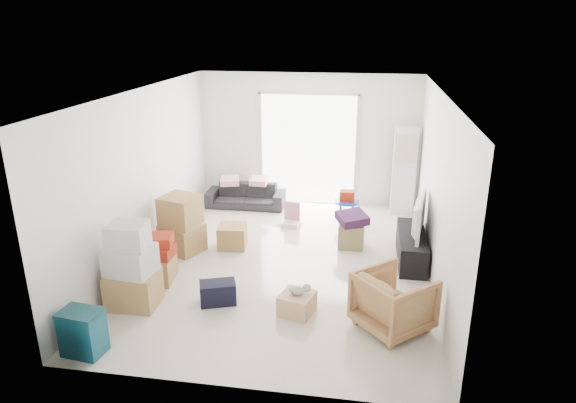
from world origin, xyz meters
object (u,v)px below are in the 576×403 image
(sofa, at_px, (246,192))
(kids_table, at_px, (347,200))
(armchair, at_px, (394,299))
(television, at_px, (413,229))
(ottoman, at_px, (351,235))
(wood_crate, at_px, (297,303))
(tv_console, at_px, (411,247))
(storage_bins, at_px, (83,332))
(ac_tower, at_px, (404,171))

(sofa, bearing_deg, kids_table, -13.50)
(sofa, relative_size, armchair, 1.95)
(armchair, bearing_deg, television, -52.22)
(kids_table, bearing_deg, sofa, 167.38)
(armchair, bearing_deg, ottoman, -27.88)
(television, distance_m, ottoman, 1.10)
(ottoman, distance_m, wood_crate, 2.33)
(tv_console, xyz_separation_m, armchair, (-0.35, -2.03, 0.18))
(tv_console, distance_m, kids_table, 1.96)
(tv_console, relative_size, kids_table, 2.32)
(armchair, bearing_deg, sofa, -7.25)
(kids_table, bearing_deg, wood_crate, -97.72)
(tv_console, distance_m, sofa, 3.84)
(storage_bins, height_order, kids_table, kids_table)
(armchair, height_order, wood_crate, armchair)
(wood_crate, bearing_deg, sofa, 112.61)
(kids_table, bearing_deg, tv_console, -55.01)
(television, bearing_deg, storage_bins, 138.08)
(ac_tower, relative_size, wood_crate, 4.19)
(kids_table, height_order, wood_crate, kids_table)
(ac_tower, distance_m, kids_table, 1.32)
(kids_table, xyz_separation_m, wood_crate, (-0.47, -3.47, -0.29))
(wood_crate, bearing_deg, ac_tower, 69.36)
(sofa, bearing_deg, tv_console, -33.56)
(ac_tower, bearing_deg, wood_crate, -110.64)
(sofa, relative_size, ottoman, 3.88)
(storage_bins, bearing_deg, ottoman, 50.16)
(television, bearing_deg, kids_table, 44.39)
(tv_console, relative_size, ottoman, 3.38)
(television, height_order, ottoman, television)
(sofa, xyz_separation_m, ottoman, (2.26, -1.69, -0.11))
(tv_console, xyz_separation_m, television, (0.00, 0.00, 0.30))
(television, bearing_deg, sofa, 66.71)
(tv_console, height_order, kids_table, kids_table)
(tv_console, xyz_separation_m, storage_bins, (-3.90, -3.12, 0.04))
(armchair, xyz_separation_m, storage_bins, (-3.55, -1.10, -0.14))
(ac_tower, relative_size, tv_console, 1.25)
(television, bearing_deg, wood_crate, 148.96)
(ac_tower, distance_m, television, 2.25)
(storage_bins, bearing_deg, tv_console, 38.69)
(television, bearing_deg, tv_console, 0.00)
(ottoman, relative_size, kids_table, 0.69)
(ac_tower, bearing_deg, ottoman, -116.70)
(television, xyz_separation_m, ottoman, (-0.97, 0.38, -0.33))
(ottoman, bearing_deg, wood_crate, -105.30)
(wood_crate, bearing_deg, kids_table, 82.28)
(armchair, relative_size, kids_table, 1.37)
(tv_console, bearing_deg, wood_crate, -130.43)
(armchair, bearing_deg, ac_tower, -46.40)
(kids_table, bearing_deg, ottoman, -83.18)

